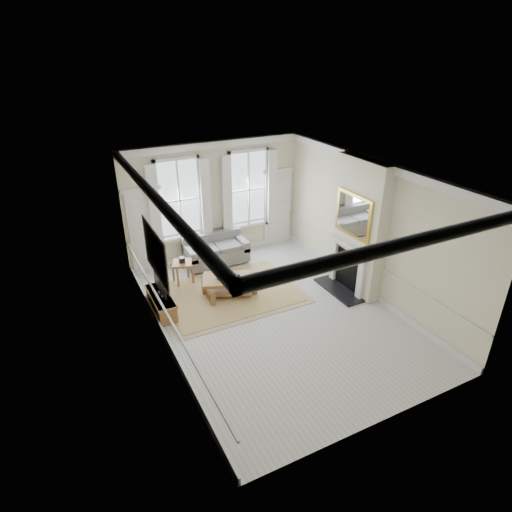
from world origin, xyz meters
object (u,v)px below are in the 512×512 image
tv_stand (161,303)px  coffee_table (229,281)px  sofa (216,252)px  side_table (182,266)px

tv_stand → coffee_table: bearing=-0.6°
sofa → tv_stand: sofa is taller
side_table → sofa: bearing=29.0°
coffee_table → tv_stand: (-1.75, 0.02, -0.18)m
sofa → side_table: (-1.20, -0.67, 0.13)m
tv_stand → sofa: bearing=40.4°
sofa → coffee_table: bearing=-101.1°
coffee_table → tv_stand: size_ratio=1.17×
sofa → side_table: bearing=-151.0°
sofa → coffee_table: 1.84m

